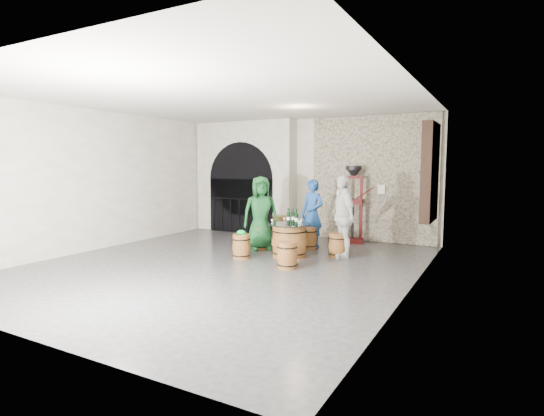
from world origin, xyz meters
The scene contains 31 objects.
ground centered at (0.00, 0.00, 0.00)m, with size 8.00×8.00×0.00m, color #2A2A2D.
wall_back centered at (0.00, 4.00, 1.60)m, with size 8.00×8.00×0.00m, color beige.
wall_front centered at (0.00, -4.00, 1.60)m, with size 8.00×8.00×0.00m, color beige.
wall_left centered at (-3.50, 0.00, 1.60)m, with size 8.00×8.00×0.00m, color beige.
wall_right centered at (3.50, 0.00, 1.60)m, with size 8.00×8.00×0.00m, color beige.
ceiling centered at (0.00, 0.00, 3.20)m, with size 8.00×8.00×0.00m, color beige.
stone_facing_panel centered at (1.80, 3.94, 1.60)m, with size 3.20×0.12×3.18m, color #A09780.
arched_opening centered at (-1.90, 3.74, 1.58)m, with size 3.10×0.60×3.19m.
shuttered_window centered at (3.38, 2.40, 1.80)m, with size 0.23×1.10×2.00m.
barrel_table centered at (0.77, 1.26, 0.35)m, with size 0.92×0.92×0.71m.
barrel_stool_left centered at (-0.17, 1.66, 0.25)m, with size 0.39×0.39×0.51m.
barrel_stool_far centered at (0.78, 2.28, 0.25)m, with size 0.39×0.39×0.51m.
barrel_stool_right centered at (1.69, 1.72, 0.25)m, with size 0.39×0.39×0.51m.
barrel_stool_near_right centered at (1.19, 0.33, 0.25)m, with size 0.39×0.39×0.51m.
barrel_stool_near_left centered at (-0.04, 0.64, 0.25)m, with size 0.39×0.39×0.51m.
green_cap centered at (-0.03, 0.64, 0.55)m, with size 0.23×0.18×0.10m.
person_green centered at (-0.17, 1.66, 0.85)m, with size 0.83×0.54×1.70m, color #13451E.
person_blue centered at (0.78, 2.46, 0.81)m, with size 0.59×0.39×1.62m, color navy.
person_white centered at (1.77, 1.76, 0.87)m, with size 1.02×0.42×1.74m, color silver.
wine_bottle_left centered at (0.71, 1.34, 0.84)m, with size 0.08×0.08×0.32m.
wine_bottle_center centered at (0.95, 1.24, 0.84)m, with size 0.08×0.08×0.32m.
wine_bottle_right centered at (0.77, 1.44, 0.84)m, with size 0.08×0.08×0.32m.
tasting_glass_a centered at (0.45, 1.09, 0.76)m, with size 0.05×0.05×0.10m, color orange, non-canonical shape.
tasting_glass_b centered at (1.04, 1.25, 0.76)m, with size 0.05×0.05×0.10m, color orange, non-canonical shape.
tasting_glass_c centered at (0.67, 1.41, 0.76)m, with size 0.05×0.05×0.10m, color orange, non-canonical shape.
tasting_glass_d centered at (0.96, 1.44, 0.76)m, with size 0.05×0.05×0.10m, color orange, non-canonical shape.
tasting_glass_e centered at (1.09, 1.04, 0.76)m, with size 0.05×0.05×0.10m, color orange, non-canonical shape.
tasting_glass_f centered at (0.56, 1.44, 0.76)m, with size 0.05×0.05×0.10m, color orange, non-canonical shape.
side_barrel centered at (-0.43, 3.17, 0.30)m, with size 0.46×0.46×0.61m.
corking_press centered at (1.43, 3.53, 1.12)m, with size 0.82×0.52×1.93m.
control_box centered at (2.05, 3.86, 1.35)m, with size 0.18×0.10×0.22m, color silver.
Camera 1 is at (4.71, -6.71, 1.95)m, focal length 28.00 mm.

